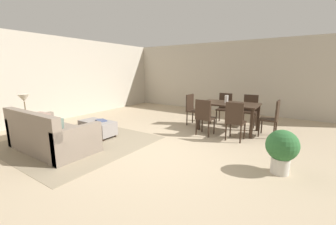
{
  "coord_description": "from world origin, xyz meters",
  "views": [
    {
      "loc": [
        2.4,
        -3.25,
        1.64
      ],
      "look_at": [
        -0.51,
        1.14,
        0.57
      ],
      "focal_mm": 22.52,
      "sensor_mm": 36.0,
      "label": 1
    }
  ],
  "objects_px": {
    "vase_centerpiece": "(226,99)",
    "book_on_ottoman": "(101,120)",
    "dining_chair_near_right": "(235,119)",
    "dining_table": "(229,107)",
    "table_lamp": "(24,99)",
    "couch": "(51,136)",
    "potted_plant": "(282,148)",
    "dining_chair_head_west": "(192,108)",
    "dining_chair_near_left": "(204,115)",
    "dining_chair_head_east": "(273,116)",
    "side_table": "(27,120)",
    "dining_chair_far_right": "(250,109)",
    "ottoman_table": "(98,127)",
    "dining_chair_far_left": "(224,106)"
  },
  "relations": [
    {
      "from": "dining_chair_far_right",
      "to": "potted_plant",
      "type": "xyz_separation_m",
      "value": [
        1.12,
        -2.78,
        -0.1
      ]
    },
    {
      "from": "dining_chair_near_left",
      "to": "vase_centerpiece",
      "type": "distance_m",
      "value": 0.91
    },
    {
      "from": "vase_centerpiece",
      "to": "book_on_ottoman",
      "type": "distance_m",
      "value": 3.33
    },
    {
      "from": "dining_chair_near_left",
      "to": "side_table",
      "type": "bearing_deg",
      "value": -143.99
    },
    {
      "from": "dining_chair_head_east",
      "to": "dining_chair_head_west",
      "type": "relative_size",
      "value": 1.0
    },
    {
      "from": "table_lamp",
      "to": "dining_chair_head_west",
      "type": "relative_size",
      "value": 0.57
    },
    {
      "from": "dining_table",
      "to": "potted_plant",
      "type": "bearing_deg",
      "value": -52.81
    },
    {
      "from": "ottoman_table",
      "to": "side_table",
      "type": "xyz_separation_m",
      "value": [
        -1.32,
        -1.03,
        0.21
      ]
    },
    {
      "from": "dining_chair_near_left",
      "to": "dining_chair_head_east",
      "type": "relative_size",
      "value": 1.0
    },
    {
      "from": "couch",
      "to": "potted_plant",
      "type": "height_order",
      "value": "couch"
    },
    {
      "from": "couch",
      "to": "dining_table",
      "type": "relative_size",
      "value": 1.27
    },
    {
      "from": "potted_plant",
      "to": "ottoman_table",
      "type": "bearing_deg",
      "value": -175.04
    },
    {
      "from": "dining_chair_head_west",
      "to": "potted_plant",
      "type": "relative_size",
      "value": 1.28
    },
    {
      "from": "vase_centerpiece",
      "to": "dining_chair_near_right",
      "type": "bearing_deg",
      "value": -58.66
    },
    {
      "from": "dining_chair_near_right",
      "to": "vase_centerpiece",
      "type": "height_order",
      "value": "vase_centerpiece"
    },
    {
      "from": "table_lamp",
      "to": "vase_centerpiece",
      "type": "height_order",
      "value": "table_lamp"
    },
    {
      "from": "table_lamp",
      "to": "dining_chair_near_left",
      "type": "xyz_separation_m",
      "value": [
        3.51,
        2.55,
        -0.44
      ]
    },
    {
      "from": "dining_chair_head_west",
      "to": "potted_plant",
      "type": "bearing_deg",
      "value": -37.4
    },
    {
      "from": "dining_chair_near_right",
      "to": "dining_chair_far_left",
      "type": "relative_size",
      "value": 1.0
    },
    {
      "from": "ottoman_table",
      "to": "dining_chair_far_left",
      "type": "bearing_deg",
      "value": 55.38
    },
    {
      "from": "dining_chair_far_right",
      "to": "dining_chair_head_east",
      "type": "relative_size",
      "value": 1.0
    },
    {
      "from": "ottoman_table",
      "to": "dining_chair_near_right",
      "type": "bearing_deg",
      "value": 27.32
    },
    {
      "from": "table_lamp",
      "to": "dining_table",
      "type": "bearing_deg",
      "value": 40.84
    },
    {
      "from": "book_on_ottoman",
      "to": "potted_plant",
      "type": "bearing_deg",
      "value": 4.38
    },
    {
      "from": "ottoman_table",
      "to": "table_lamp",
      "type": "xyz_separation_m",
      "value": [
        -1.32,
        -1.03,
        0.73
      ]
    },
    {
      "from": "table_lamp",
      "to": "dining_chair_head_west",
      "type": "distance_m",
      "value": 4.37
    },
    {
      "from": "dining_chair_near_right",
      "to": "dining_chair_head_east",
      "type": "height_order",
      "value": "same"
    },
    {
      "from": "dining_chair_near_left",
      "to": "dining_chair_far_left",
      "type": "xyz_separation_m",
      "value": [
        -0.03,
        1.61,
        0.0
      ]
    },
    {
      "from": "dining_chair_near_left",
      "to": "dining_chair_head_west",
      "type": "bearing_deg",
      "value": 132.41
    },
    {
      "from": "dining_table",
      "to": "book_on_ottoman",
      "type": "height_order",
      "value": "dining_table"
    },
    {
      "from": "ottoman_table",
      "to": "dining_chair_near_left",
      "type": "relative_size",
      "value": 1.02
    },
    {
      "from": "side_table",
      "to": "couch",
      "type": "bearing_deg",
      "value": -4.9
    },
    {
      "from": "dining_chair_near_left",
      "to": "table_lamp",
      "type": "bearing_deg",
      "value": -143.99
    },
    {
      "from": "dining_chair_near_right",
      "to": "ottoman_table",
      "type": "bearing_deg",
      "value": -152.68
    },
    {
      "from": "dining_chair_far_right",
      "to": "ottoman_table",
      "type": "bearing_deg",
      "value": -133.1
    },
    {
      "from": "dining_chair_head_west",
      "to": "couch",
      "type": "bearing_deg",
      "value": -113.56
    },
    {
      "from": "dining_chair_near_left",
      "to": "dining_chair_near_right",
      "type": "bearing_deg",
      "value": 0.37
    },
    {
      "from": "table_lamp",
      "to": "dining_table",
      "type": "height_order",
      "value": "table_lamp"
    },
    {
      "from": "dining_chair_far_left",
      "to": "book_on_ottoman",
      "type": "bearing_deg",
      "value": -123.9
    },
    {
      "from": "table_lamp",
      "to": "dining_table",
      "type": "relative_size",
      "value": 0.35
    },
    {
      "from": "dining_table",
      "to": "book_on_ottoman",
      "type": "xyz_separation_m",
      "value": [
        -2.46,
        -2.27,
        -0.26
      ]
    },
    {
      "from": "book_on_ottoman",
      "to": "couch",
      "type": "bearing_deg",
      "value": -97.12
    },
    {
      "from": "vase_centerpiece",
      "to": "dining_chair_head_west",
      "type": "bearing_deg",
      "value": 179.37
    },
    {
      "from": "dining_chair_near_right",
      "to": "potted_plant",
      "type": "bearing_deg",
      "value": -47.33
    },
    {
      "from": "dining_chair_near_right",
      "to": "book_on_ottoman",
      "type": "relative_size",
      "value": 3.54
    },
    {
      "from": "couch",
      "to": "table_lamp",
      "type": "bearing_deg",
      "value": 175.1
    },
    {
      "from": "dining_table",
      "to": "ottoman_table",
      "type": "bearing_deg",
      "value": -137.76
    },
    {
      "from": "dining_chair_far_left",
      "to": "book_on_ottoman",
      "type": "height_order",
      "value": "dining_chair_far_left"
    },
    {
      "from": "book_on_ottoman",
      "to": "dining_chair_near_right",
      "type": "bearing_deg",
      "value": 27.29
    },
    {
      "from": "dining_chair_far_right",
      "to": "book_on_ottoman",
      "type": "bearing_deg",
      "value": -132.66
    }
  ]
}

